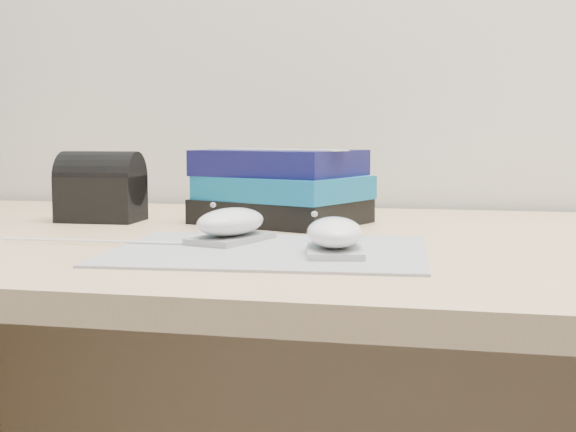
% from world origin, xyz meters
% --- Properties ---
extents(desk, '(1.60, 0.80, 0.73)m').
position_xyz_m(desk, '(0.00, 1.64, 0.50)').
color(desk, tan).
rests_on(desk, ground).
extents(mousepad, '(0.36, 0.29, 0.00)m').
position_xyz_m(mousepad, '(-0.09, 1.43, 0.73)').
color(mousepad, gray).
rests_on(mousepad, desk).
extents(mouse_rear, '(0.09, 0.12, 0.05)m').
position_xyz_m(mouse_rear, '(-0.15, 1.49, 0.75)').
color(mouse_rear, '#969698').
rests_on(mouse_rear, mousepad).
extents(mouse_front, '(0.08, 0.12, 0.05)m').
position_xyz_m(mouse_front, '(-0.01, 1.42, 0.75)').
color(mouse_front, '#B1B0B3').
rests_on(mouse_front, mousepad).
extents(usb_cable, '(0.23, 0.01, 0.00)m').
position_xyz_m(usb_cable, '(-0.30, 1.44, 0.73)').
color(usb_cable, white).
rests_on(usb_cable, mousepad).
extents(book_stack, '(0.27, 0.24, 0.11)m').
position_xyz_m(book_stack, '(-0.14, 1.71, 0.78)').
color(book_stack, black).
rests_on(book_stack, desk).
extents(pouch, '(0.12, 0.09, 0.10)m').
position_xyz_m(pouch, '(-0.41, 1.68, 0.78)').
color(pouch, black).
rests_on(pouch, desk).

